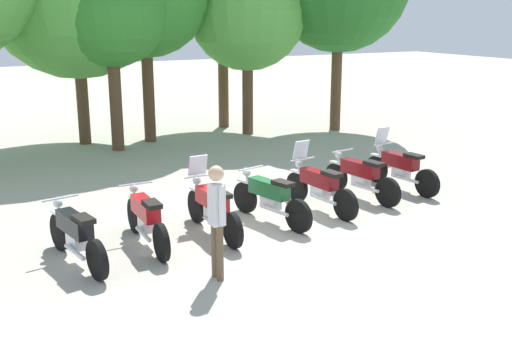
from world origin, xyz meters
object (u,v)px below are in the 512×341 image
motorcycle_3 (270,197)px  motorcycle_6 (400,167)px  motorcycle_2 (212,207)px  tree_3 (110,8)px  motorcycle_4 (319,186)px  motorcycle_1 (146,218)px  person_0 (217,213)px  motorcycle_5 (360,176)px  motorcycle_0 (75,234)px  tree_5 (247,11)px

motorcycle_3 → motorcycle_6: bearing=-93.6°
motorcycle_2 → motorcycle_6: size_ratio=1.00×
motorcycle_3 → tree_3: (-0.85, 7.72, 3.59)m
motorcycle_4 → motorcycle_1: bearing=87.4°
person_0 → motorcycle_3: bearing=-139.1°
motorcycle_1 → motorcycle_6: 6.30m
motorcycle_4 → tree_3: tree_3 is taller
motorcycle_2 → motorcycle_5: bearing=-83.5°
motorcycle_1 → motorcycle_3: (2.50, 0.07, 0.00)m
motorcycle_0 → motorcycle_2: size_ratio=0.99×
motorcycle_0 → motorcycle_1: (1.26, 0.25, 0.00)m
motorcycle_1 → tree_3: bearing=-11.3°
motorcycle_3 → person_0: 2.81m
motorcycle_2 → person_0: 2.05m
person_0 → tree_5: 11.95m
motorcycle_6 → person_0: person_0 is taller
motorcycle_4 → motorcycle_5: motorcycle_4 is taller
motorcycle_3 → motorcycle_6: (3.76, 0.60, 0.01)m
motorcycle_4 → motorcycle_6: (2.51, 0.42, 0.00)m
motorcycle_0 → person_0: 2.46m
tree_3 → tree_5: tree_5 is taller
motorcycle_5 → motorcycle_1: bearing=87.0°
person_0 → tree_5: size_ratio=0.30×
motorcycle_0 → motorcycle_4: (5.01, 0.49, 0.01)m
motorcycle_2 → tree_5: 10.24m
motorcycle_1 → motorcycle_5: bearing=-83.6°
motorcycle_1 → motorcycle_4: 3.76m
motorcycle_0 → motorcycle_1: same height
motorcycle_4 → tree_3: bearing=9.3°
motorcycle_2 → person_0: bearing=157.0°
motorcycle_6 → tree_5: 8.34m
motorcycle_2 → motorcycle_1: bearing=88.1°
motorcycle_4 → tree_5: bearing=-23.4°
motorcycle_3 → motorcycle_1: bearing=79.0°
motorcycle_6 → tree_3: bearing=26.8°
motorcycle_1 → tree_3: size_ratio=0.38×
motorcycle_2 → motorcycle_3: bearing=-87.6°
motorcycle_4 → motorcycle_0: bearing=89.3°
motorcycle_3 → motorcycle_6: motorcycle_6 is taller
tree_5 → motorcycle_1: bearing=-127.0°
motorcycle_5 → motorcycle_6: bearing=-91.5°
tree_5 → tree_3: bearing=-174.4°
motorcycle_0 → motorcycle_2: (2.51, 0.24, 0.01)m
motorcycle_0 → motorcycle_3: 3.77m
motorcycle_3 → motorcycle_5: same height
motorcycle_6 → motorcycle_4: bearing=93.5°
motorcycle_5 → motorcycle_0: bearing=88.1°
motorcycle_6 → motorcycle_3: bearing=92.9°
motorcycle_6 → motorcycle_5: bearing=91.2°
motorcycle_0 → motorcycle_4: bearing=-94.7°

